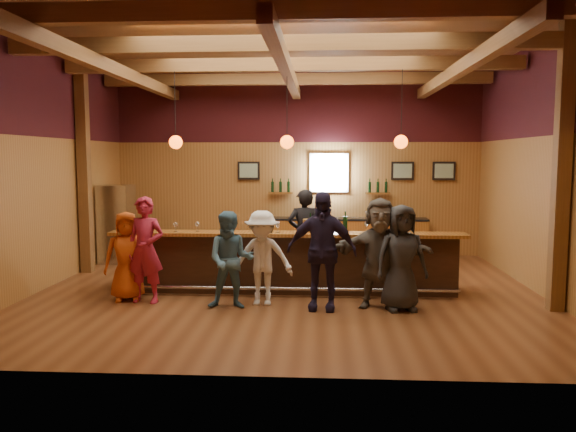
{
  "coord_description": "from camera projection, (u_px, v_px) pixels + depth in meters",
  "views": [
    {
      "loc": [
        0.61,
        -9.99,
        2.43
      ],
      "look_at": [
        0.0,
        0.3,
        1.35
      ],
      "focal_mm": 35.0,
      "sensor_mm": 36.0,
      "label": 1
    }
  ],
  "objects": [
    {
      "name": "glass_b",
      "position": [
        176.0,
        225.0,
        9.98
      ],
      "size": [
        0.08,
        0.08,
        0.18
      ],
      "color": "silver",
      "rests_on": "bar_counter"
    },
    {
      "name": "customer_navy",
      "position": [
        321.0,
        251.0,
        8.92
      ],
      "size": [
        1.16,
        0.59,
        1.9
      ],
      "primitive_type": "imported",
      "rotation": [
        0.0,
        0.0,
        -0.11
      ],
      "color": "#1F1933",
      "rests_on": "ground"
    },
    {
      "name": "pendant_lights",
      "position": [
        287.0,
        142.0,
        9.93
      ],
      "size": [
        4.24,
        0.24,
        1.37
      ],
      "color": "black",
      "rests_on": "room"
    },
    {
      "name": "bottle_a",
      "position": [
        310.0,
        224.0,
        10.01
      ],
      "size": [
        0.07,
        0.07,
        0.33
      ],
      "color": "black",
      "rests_on": "bar_counter"
    },
    {
      "name": "glass_h",
      "position": [
        407.0,
        226.0,
        9.75
      ],
      "size": [
        0.08,
        0.08,
        0.18
      ],
      "color": "silver",
      "rests_on": "bar_counter"
    },
    {
      "name": "window",
      "position": [
        329.0,
        173.0,
        13.87
      ],
      "size": [
        0.95,
        0.09,
        0.95
      ],
      "color": "silver",
      "rests_on": "room"
    },
    {
      "name": "customer_dark",
      "position": [
        401.0,
        258.0,
        8.89
      ],
      "size": [
        0.91,
        0.68,
        1.69
      ],
      "primitive_type": "imported",
      "rotation": [
        0.0,
        0.0,
        0.19
      ],
      "color": "#242527",
      "rests_on": "ground"
    },
    {
      "name": "glass_f",
      "position": [
        332.0,
        226.0,
        9.86
      ],
      "size": [
        0.08,
        0.08,
        0.17
      ],
      "color": "silver",
      "rests_on": "bar_counter"
    },
    {
      "name": "customer_denim",
      "position": [
        231.0,
        260.0,
        9.01
      ],
      "size": [
        0.79,
        0.63,
        1.58
      ],
      "primitive_type": "imported",
      "rotation": [
        0.0,
        0.0,
        0.04
      ],
      "color": "#436D86",
      "rests_on": "ground"
    },
    {
      "name": "bartender",
      "position": [
        304.0,
        234.0,
        11.16
      ],
      "size": [
        0.74,
        0.57,
        1.8
      ],
      "primitive_type": "imported",
      "rotation": [
        0.0,
        0.0,
        3.37
      ],
      "color": "black",
      "rests_on": "ground"
    },
    {
      "name": "customer_white",
      "position": [
        262.0,
        258.0,
        9.23
      ],
      "size": [
        1.02,
        0.59,
        1.56
      ],
      "primitive_type": "imported",
      "rotation": [
        0.0,
        0.0,
        -0.01
      ],
      "color": "silver",
      "rests_on": "ground"
    },
    {
      "name": "glass_a",
      "position": [
        137.0,
        224.0,
        10.13
      ],
      "size": [
        0.07,
        0.07,
        0.16
      ],
      "color": "silver",
      "rests_on": "bar_counter"
    },
    {
      "name": "framed_pictures",
      "position": [
        364.0,
        171.0,
        13.8
      ],
      "size": [
        5.35,
        0.05,
        0.45
      ],
      "color": "black",
      "rests_on": "room"
    },
    {
      "name": "stainless_fridge",
      "position": [
        117.0,
        224.0,
        12.94
      ],
      "size": [
        0.7,
        0.7,
        1.8
      ],
      "primitive_type": "cube",
      "color": "silver",
      "rests_on": "ground"
    },
    {
      "name": "customer_brown",
      "position": [
        380.0,
        253.0,
        9.06
      ],
      "size": [
        1.67,
        0.58,
        1.79
      ],
      "primitive_type": "imported",
      "rotation": [
        0.0,
        0.0,
        -0.03
      ],
      "color": "#534C42",
      "rests_on": "ground"
    },
    {
      "name": "room",
      "position": [
        287.0,
        113.0,
        9.93
      ],
      "size": [
        9.04,
        9.0,
        4.52
      ],
      "color": "brown",
      "rests_on": "ground"
    },
    {
      "name": "ice_bucket",
      "position": [
        309.0,
        225.0,
        9.97
      ],
      "size": [
        0.21,
        0.21,
        0.23
      ],
      "primitive_type": "cylinder",
      "color": "brown",
      "rests_on": "bar_counter"
    },
    {
      "name": "glass_g",
      "position": [
        366.0,
        225.0,
        9.93
      ],
      "size": [
        0.08,
        0.08,
        0.19
      ],
      "color": "silver",
      "rests_on": "bar_counter"
    },
    {
      "name": "glass_d",
      "position": [
        227.0,
        225.0,
        9.93
      ],
      "size": [
        0.08,
        0.08,
        0.19
      ],
      "color": "silver",
      "rests_on": "bar_counter"
    },
    {
      "name": "glass_e",
      "position": [
        278.0,
        226.0,
        9.88
      ],
      "size": [
        0.07,
        0.07,
        0.17
      ],
      "color": "silver",
      "rests_on": "bar_counter"
    },
    {
      "name": "wine_shelves",
      "position": [
        329.0,
        190.0,
        13.85
      ],
      "size": [
        3.0,
        0.18,
        0.3
      ],
      "color": "brown",
      "rests_on": "room"
    },
    {
      "name": "back_bar_cabinet",
      "position": [
        345.0,
        237.0,
        13.78
      ],
      "size": [
        4.0,
        0.52,
        0.95
      ],
      "color": "brown",
      "rests_on": "ground"
    },
    {
      "name": "glass_c",
      "position": [
        197.0,
        224.0,
        10.03
      ],
      "size": [
        0.08,
        0.08,
        0.18
      ],
      "color": "silver",
      "rests_on": "bar_counter"
    },
    {
      "name": "customer_redvest",
      "position": [
        145.0,
        250.0,
        9.37
      ],
      "size": [
        0.71,
        0.52,
        1.78
      ],
      "primitive_type": "imported",
      "rotation": [
        0.0,
        0.0,
        -0.15
      ],
      "color": "maroon",
      "rests_on": "ground"
    },
    {
      "name": "bar_counter",
      "position": [
        288.0,
        262.0,
        10.31
      ],
      "size": [
        6.3,
        1.07,
        1.11
      ],
      "color": "black",
      "rests_on": "ground"
    },
    {
      "name": "bottle_b",
      "position": [
        345.0,
        224.0,
        10.0
      ],
      "size": [
        0.08,
        0.08,
        0.37
      ],
      "color": "black",
      "rests_on": "bar_counter"
    },
    {
      "name": "customer_orange",
      "position": [
        127.0,
        256.0,
        9.52
      ],
      "size": [
        0.84,
        0.65,
        1.52
      ],
      "primitive_type": "imported",
      "rotation": [
        0.0,
        0.0,
        0.25
      ],
      "color": "#BD4711",
      "rests_on": "ground"
    }
  ]
}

